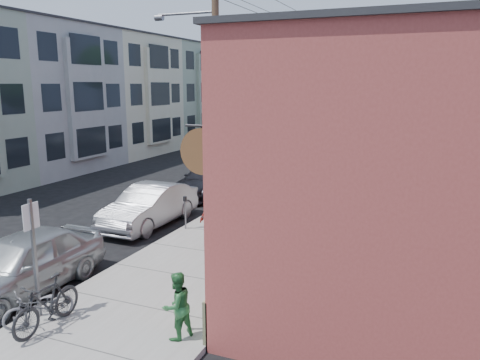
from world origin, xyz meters
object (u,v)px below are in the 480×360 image
at_px(patio_chair_b, 233,273).
at_px(parked_bike_a, 47,303).
at_px(tree_leafy_far, 333,64).
at_px(parked_bike_b, 39,307).
at_px(parking_meter_near, 185,207).
at_px(car_2, 208,181).
at_px(cyclist, 215,215).
at_px(car_1, 150,206).
at_px(tree_bare, 250,137).
at_px(patio_chair_a, 244,269).
at_px(parking_meter_far, 252,174).
at_px(car_0, 22,264).
at_px(car_4, 281,152).
at_px(car_3, 257,162).
at_px(tree_leafy_mid, 302,91).
at_px(patron_grey, 221,254).
at_px(bus, 270,128).
at_px(utility_pole_near, 215,85).
at_px(sign_post, 34,247).
at_px(patron_green, 177,306).

height_order(patio_chair_b, parked_bike_a, parked_bike_a).
distance_m(tree_leafy_far, parked_bike_b, 31.50).
bearing_deg(tree_leafy_far, parking_meter_near, -91.35).
height_order(parking_meter_near, parked_bike_a, parking_meter_near).
height_order(tree_leafy_far, car_2, tree_leafy_far).
bearing_deg(tree_leafy_far, cyclist, -87.48).
bearing_deg(car_1, parked_bike_b, -73.91).
distance_m(tree_bare, car_2, 3.41).
bearing_deg(patio_chair_a, parking_meter_far, 103.63).
height_order(car_0, car_4, car_0).
height_order(car_3, car_4, car_3).
distance_m(tree_leafy_mid, patron_grey, 18.46).
bearing_deg(car_1, bus, 98.94).
bearing_deg(parked_bike_a, utility_pole_near, 94.09).
distance_m(tree_bare, patio_chair_b, 10.11).
bearing_deg(car_0, tree_leafy_mid, 84.30).
bearing_deg(car_0, car_4, 90.39).
relative_size(sign_post, parked_bike_a, 1.47).
height_order(parking_meter_far, parked_bike_a, parking_meter_far).
height_order(patron_grey, car_1, patron_grey).
bearing_deg(utility_pole_near, car_3, 99.75).
height_order(parked_bike_a, parked_bike_b, parked_bike_a).
distance_m(utility_pole_near, car_1, 5.39).
height_order(parking_meter_near, parked_bike_b, parking_meter_near).
distance_m(parked_bike_b, car_0, 2.24).
relative_size(tree_bare, car_3, 1.02).
distance_m(sign_post, parked_bike_b, 1.34).
distance_m(sign_post, car_0, 2.09).
distance_m(patron_grey, bus, 30.19).
height_order(patron_green, car_3, patron_green).
distance_m(tree_bare, tree_leafy_far, 18.64).
xyz_separation_m(parking_meter_far, tree_bare, (0.55, -1.67, 2.08)).
bearing_deg(patio_chair_b, sign_post, -158.21).
xyz_separation_m(parking_meter_far, patio_chair_a, (3.85, -10.57, -0.39)).
distance_m(tree_bare, parked_bike_b, 12.86).
xyz_separation_m(patron_grey, car_2, (-5.10, 9.51, -0.20)).
height_order(sign_post, parked_bike_b, sign_post).
distance_m(parking_meter_near, tree_leafy_far, 24.17).
relative_size(car_3, bus, 0.50).
xyz_separation_m(sign_post, tree_leafy_far, (0.45, 30.56, 5.18)).
xyz_separation_m(parking_meter_far, car_4, (-1.62, 10.13, -0.31)).
height_order(parked_bike_b, car_1, car_1).
bearing_deg(car_3, car_0, -91.16).
bearing_deg(patron_grey, cyclist, -131.29).
distance_m(patron_green, car_2, 13.63).
relative_size(parking_meter_far, cyclist, 0.67).
xyz_separation_m(patron_green, bus, (-8.80, 31.96, 0.71)).
bearing_deg(patron_grey, utility_pole_near, -132.89).
height_order(tree_bare, patron_grey, tree_bare).
relative_size(patio_chair_a, car_2, 0.17).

